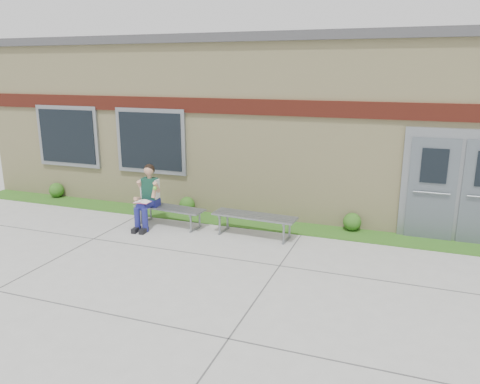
% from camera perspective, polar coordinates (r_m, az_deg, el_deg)
% --- Properties ---
extents(ground, '(80.00, 80.00, 0.00)m').
position_cam_1_polar(ground, '(8.37, -2.78, -9.33)').
color(ground, '#9E9E99').
rests_on(ground, ground).
extents(grass_strip, '(16.00, 0.80, 0.02)m').
position_cam_1_polar(grass_strip, '(10.65, 2.67, -3.92)').
color(grass_strip, '#2C5115').
rests_on(grass_strip, ground).
extents(school_building, '(16.20, 6.22, 4.20)m').
position_cam_1_polar(school_building, '(13.43, 7.20, 9.01)').
color(school_building, beige).
rests_on(school_building, ground).
extents(bench_left, '(1.70, 0.62, 0.43)m').
position_cam_1_polar(bench_left, '(10.59, -8.57, -2.35)').
color(bench_left, slate).
rests_on(bench_left, ground).
extents(bench_right, '(1.81, 0.59, 0.46)m').
position_cam_1_polar(bench_right, '(9.81, 1.76, -3.42)').
color(bench_right, slate).
rests_on(bench_right, ground).
extents(girl, '(0.53, 0.87, 1.39)m').
position_cam_1_polar(girl, '(10.52, -11.23, -0.45)').
color(girl, navy).
rests_on(girl, ground).
extents(shrub_west, '(0.39, 0.39, 0.39)m').
position_cam_1_polar(shrub_west, '(13.73, -21.46, 0.22)').
color(shrub_west, '#2C5115').
rests_on(shrub_west, grass_strip).
extents(shrub_mid, '(0.37, 0.37, 0.37)m').
position_cam_1_polar(shrub_mid, '(11.53, -6.47, -1.51)').
color(shrub_mid, '#2C5115').
rests_on(shrub_mid, grass_strip).
extents(shrub_east, '(0.39, 0.39, 0.39)m').
position_cam_1_polar(shrub_east, '(10.44, 13.51, -3.54)').
color(shrub_east, '#2C5115').
rests_on(shrub_east, grass_strip).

